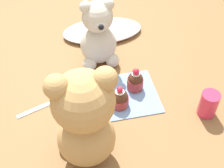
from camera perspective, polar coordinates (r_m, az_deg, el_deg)
name	(u,v)px	position (r m, az deg, el deg)	size (l,w,h in m)	color
ground_plane	(112,97)	(0.92, 0.00, -2.45)	(4.00, 4.00, 0.00)	olive
knitted_placemat	(112,97)	(0.91, 0.00, -2.33)	(0.27, 0.18, 0.01)	#7A9ED1
tulle_cloth	(102,30)	(1.14, -1.78, 9.77)	(0.29, 0.15, 0.03)	silver
teddy_bear_cream	(98,36)	(0.97, -2.52, 8.80)	(0.12, 0.11, 0.22)	beige
teddy_bear_tan	(85,119)	(0.68, -5.04, -6.43)	(0.15, 0.16, 0.29)	tan
cupcake_near_cream_bear	(135,81)	(0.92, 4.28, 0.61)	(0.05, 0.05, 0.07)	#993333
cupcake_near_tan_bear	(120,98)	(0.87, 1.39, -2.64)	(0.05, 0.05, 0.07)	#993333
juice_glass	(209,104)	(0.89, 17.24, -3.53)	(0.05, 0.05, 0.08)	#DB3356
teaspoon	(36,108)	(0.91, -13.68, -4.30)	(0.11, 0.01, 0.01)	silver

